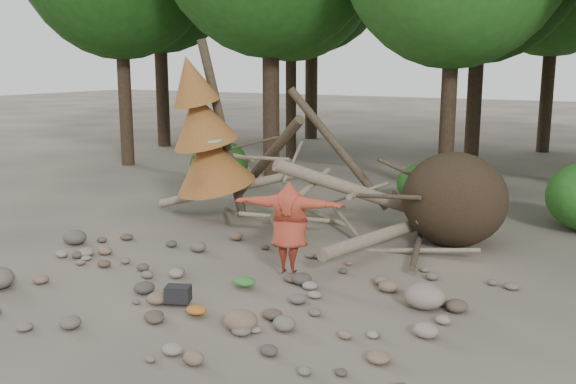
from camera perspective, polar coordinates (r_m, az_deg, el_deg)
The scene contains 12 objects.
ground at distance 11.30m, azimuth -4.74°, elevation -8.20°, with size 120.00×120.00×0.00m, color #514C44.
deadfall_pile at distance 13.89m, azimuth 12.17°, elevation -0.60°, with size 8.55×5.24×3.30m.
dead_conifer at distance 15.29m, azimuth -7.39°, elevation 5.06°, with size 2.06×2.16×4.35m.
bush_left at distance 19.93m, azimuth -6.15°, elevation 2.53°, with size 1.80×1.80×1.44m, color #1B4E15.
bush_mid at distance 17.66m, azimuth 11.88°, elevation 0.67°, with size 1.40×1.40×1.12m, color #25631C.
frisbee_thrower at distance 11.39m, azimuth 0.11°, elevation -3.18°, with size 3.15×1.14×2.27m.
backpack at distance 10.45m, azimuth -9.73°, elevation -9.22°, with size 0.39×0.26×0.26m, color black.
cloth_green at distance 11.07m, azimuth -3.89°, elevation -8.18°, with size 0.41×0.34×0.15m, color #30702C.
cloth_orange at distance 9.99m, azimuth -8.15°, elevation -10.60°, with size 0.34×0.27×0.12m, color #AC5D1D.
boulder_front_right at distance 9.41m, azimuth -4.23°, elevation -11.32°, with size 0.51×0.46×0.31m, color #7A5F4C.
boulder_mid_right at distance 10.40m, azimuth 12.02°, elevation -9.05°, with size 0.65×0.58×0.39m, color gray.
boulder_mid_left at distance 14.35m, azimuth -18.44°, elevation -3.82°, with size 0.52×0.47×0.31m, color #58514A.
Camera 1 is at (6.05, -8.75, 3.79)m, focal length 40.00 mm.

